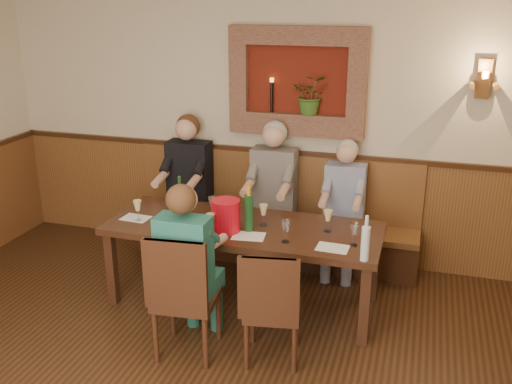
% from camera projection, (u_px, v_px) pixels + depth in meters
% --- Properties ---
extents(room_shell, '(6.04, 6.04, 2.82)m').
position_uv_depth(room_shell, '(131.00, 152.00, 2.94)').
color(room_shell, beige).
rests_on(room_shell, ground).
extents(wainscoting, '(6.02, 6.02, 1.15)m').
position_uv_depth(wainscoting, '(147.00, 365.00, 3.36)').
color(wainscoting, brown).
rests_on(wainscoting, ground).
extents(wall_niche, '(1.36, 0.30, 1.06)m').
position_uv_depth(wall_niche, '(301.00, 87.00, 5.56)').
color(wall_niche, '#63190E').
rests_on(wall_niche, ground).
extents(wall_sconce, '(0.25, 0.20, 0.35)m').
position_uv_depth(wall_sconce, '(484.00, 80.00, 5.05)').
color(wall_sconce, brown).
rests_on(wall_sconce, ground).
extents(dining_table, '(2.40, 0.90, 0.75)m').
position_uv_depth(dining_table, '(243.00, 233.00, 5.01)').
color(dining_table, black).
rests_on(dining_table, ground).
extents(bench, '(3.00, 0.45, 1.11)m').
position_uv_depth(bench, '(271.00, 229.00, 5.97)').
color(bench, '#381E0F').
rests_on(bench, ground).
extents(chair_near_left, '(0.50, 0.50, 1.03)m').
position_uv_depth(chair_near_left, '(187.00, 318.00, 4.39)').
color(chair_near_left, black).
rests_on(chair_near_left, ground).
extents(chair_near_right, '(0.47, 0.47, 0.93)m').
position_uv_depth(chair_near_right, '(272.00, 328.00, 4.31)').
color(chair_near_right, black).
rests_on(chair_near_right, ground).
extents(person_bench_left, '(0.45, 0.55, 1.50)m').
position_uv_depth(person_bench_left, '(187.00, 198.00, 6.03)').
color(person_bench_left, black).
rests_on(person_bench_left, ground).
extents(person_bench_mid, '(0.45, 0.55, 1.49)m').
position_uv_depth(person_bench_mid, '(271.00, 207.00, 5.77)').
color(person_bench_mid, '#534F4C').
rests_on(person_bench_mid, ground).
extents(person_bench_right, '(0.39, 0.48, 1.35)m').
position_uv_depth(person_bench_right, '(342.00, 220.00, 5.60)').
color(person_bench_right, navy).
rests_on(person_bench_right, ground).
extents(person_chair_front, '(0.40, 0.50, 1.39)m').
position_uv_depth(person_chair_front, '(190.00, 281.00, 4.39)').
color(person_chair_front, navy).
rests_on(person_chair_front, ground).
extents(spittoon_bucket, '(0.28, 0.28, 0.28)m').
position_uv_depth(spittoon_bucket, '(226.00, 216.00, 4.82)').
color(spittoon_bucket, red).
rests_on(spittoon_bucket, dining_table).
extents(wine_bottle_green_a, '(0.08, 0.08, 0.41)m').
position_uv_depth(wine_bottle_green_a, '(249.00, 212.00, 4.81)').
color(wine_bottle_green_a, '#19471E').
rests_on(wine_bottle_green_a, dining_table).
extents(wine_bottle_green_b, '(0.07, 0.07, 0.37)m').
position_uv_depth(wine_bottle_green_b, '(180.00, 199.00, 5.16)').
color(wine_bottle_green_b, '#19471E').
rests_on(wine_bottle_green_b, dining_table).
extents(water_bottle, '(0.08, 0.08, 0.36)m').
position_uv_depth(water_bottle, '(365.00, 242.00, 4.28)').
color(water_bottle, silver).
rests_on(water_bottle, dining_table).
extents(tasting_sheet_a, '(0.26, 0.19, 0.00)m').
position_uv_depth(tasting_sheet_a, '(136.00, 218.00, 5.14)').
color(tasting_sheet_a, white).
rests_on(tasting_sheet_a, dining_table).
extents(tasting_sheet_b, '(0.29, 0.22, 0.00)m').
position_uv_depth(tasting_sheet_b, '(249.00, 236.00, 4.75)').
color(tasting_sheet_b, white).
rests_on(tasting_sheet_b, dining_table).
extents(tasting_sheet_c, '(0.26, 0.19, 0.00)m').
position_uv_depth(tasting_sheet_c, '(333.00, 248.00, 4.53)').
color(tasting_sheet_c, white).
rests_on(tasting_sheet_c, dining_table).
extents(tasting_sheet_d, '(0.29, 0.22, 0.00)m').
position_uv_depth(tasting_sheet_d, '(181.00, 231.00, 4.86)').
color(tasting_sheet_d, white).
rests_on(tasting_sheet_d, dining_table).
extents(wine_glass_0, '(0.08, 0.08, 0.19)m').
position_uv_depth(wine_glass_0, '(354.00, 234.00, 4.55)').
color(wine_glass_0, white).
rests_on(wine_glass_0, dining_table).
extents(wine_glass_1, '(0.08, 0.08, 0.19)m').
position_uv_depth(wine_glass_1, '(225.00, 219.00, 4.86)').
color(wine_glass_1, '#E6CE89').
rests_on(wine_glass_1, dining_table).
extents(wine_glass_2, '(0.08, 0.08, 0.19)m').
position_uv_depth(wine_glass_2, '(138.00, 211.00, 5.05)').
color(wine_glass_2, '#E6CE89').
rests_on(wine_glass_2, dining_table).
extents(wine_glass_3, '(0.08, 0.08, 0.19)m').
position_uv_depth(wine_glass_3, '(286.00, 231.00, 4.61)').
color(wine_glass_3, white).
rests_on(wine_glass_3, dining_table).
extents(wine_glass_4, '(0.08, 0.08, 0.19)m').
position_uv_depth(wine_glass_4, '(212.00, 207.00, 5.14)').
color(wine_glass_4, white).
rests_on(wine_glass_4, dining_table).
extents(wine_glass_5, '(0.08, 0.08, 0.19)m').
position_uv_depth(wine_glass_5, '(211.00, 224.00, 4.75)').
color(wine_glass_5, '#E6CE89').
rests_on(wine_glass_5, dining_table).
extents(wine_glass_6, '(0.08, 0.08, 0.19)m').
position_uv_depth(wine_glass_6, '(263.00, 215.00, 4.95)').
color(wine_glass_6, '#E6CE89').
rests_on(wine_glass_6, dining_table).
extents(wine_glass_7, '(0.08, 0.08, 0.19)m').
position_uv_depth(wine_glass_7, '(328.00, 221.00, 4.82)').
color(wine_glass_7, '#E6CE89').
rests_on(wine_glass_7, dining_table).
extents(wine_glass_8, '(0.08, 0.08, 0.19)m').
position_uv_depth(wine_glass_8, '(177.00, 215.00, 4.95)').
color(wine_glass_8, '#E6CE89').
rests_on(wine_glass_8, dining_table).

